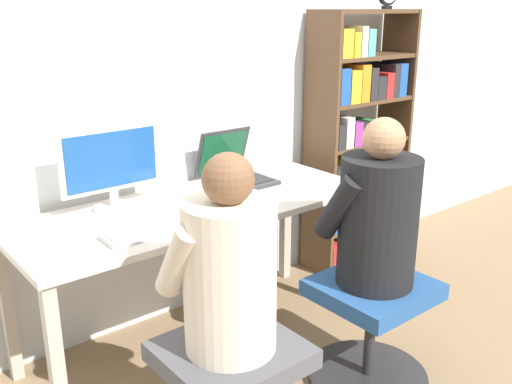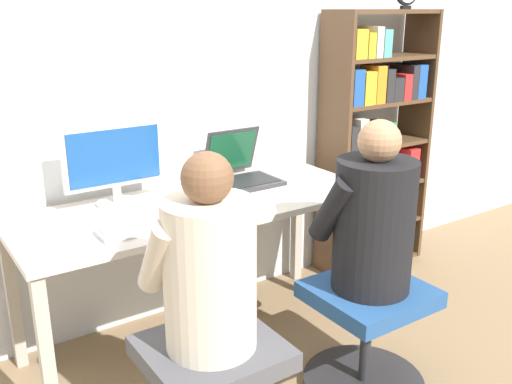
{
  "view_description": "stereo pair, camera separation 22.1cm",
  "coord_description": "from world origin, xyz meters",
  "px_view_note": "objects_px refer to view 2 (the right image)",
  "views": [
    {
      "loc": [
        -1.36,
        -1.78,
        1.6
      ],
      "look_at": [
        0.19,
        0.13,
        0.8
      ],
      "focal_mm": 40.0,
      "sensor_mm": 36.0,
      "label": 1
    },
    {
      "loc": [
        -1.18,
        -1.91,
        1.6
      ],
      "look_at": [
        0.19,
        0.13,
        0.8
      ],
      "focal_mm": 40.0,
      "sensor_mm": 36.0,
      "label": 2
    }
  ],
  "objects_px": {
    "keyboard": "(144,227)",
    "person_at_laptop": "(373,218)",
    "desktop_monitor": "(115,164)",
    "laptop": "(242,171)",
    "person_at_monitor": "(209,266)",
    "office_chair_right": "(366,333)",
    "bookshelf": "(373,157)"
  },
  "relations": [
    {
      "from": "person_at_laptop",
      "to": "bookshelf",
      "type": "xyz_separation_m",
      "value": [
        0.91,
        0.91,
        -0.07
      ]
    },
    {
      "from": "laptop",
      "to": "person_at_laptop",
      "type": "distance_m",
      "value": 0.89
    },
    {
      "from": "person_at_laptop",
      "to": "desktop_monitor",
      "type": "bearing_deg",
      "value": 129.11
    },
    {
      "from": "desktop_monitor",
      "to": "person_at_monitor",
      "type": "distance_m",
      "value": 0.92
    },
    {
      "from": "laptop",
      "to": "bookshelf",
      "type": "height_order",
      "value": "bookshelf"
    },
    {
      "from": "person_at_monitor",
      "to": "desktop_monitor",
      "type": "bearing_deg",
      "value": 88.23
    },
    {
      "from": "keyboard",
      "to": "person_at_laptop",
      "type": "xyz_separation_m",
      "value": [
        0.76,
        -0.54,
        0.05
      ]
    },
    {
      "from": "laptop",
      "to": "keyboard",
      "type": "xyz_separation_m",
      "value": [
        -0.7,
        -0.35,
        -0.04
      ]
    },
    {
      "from": "keyboard",
      "to": "office_chair_right",
      "type": "relative_size",
      "value": 0.72
    },
    {
      "from": "desktop_monitor",
      "to": "person_at_monitor",
      "type": "height_order",
      "value": "person_at_monitor"
    },
    {
      "from": "desktop_monitor",
      "to": "person_at_laptop",
      "type": "height_order",
      "value": "person_at_laptop"
    },
    {
      "from": "keyboard",
      "to": "bookshelf",
      "type": "xyz_separation_m",
      "value": [
        1.67,
        0.36,
        -0.02
      ]
    },
    {
      "from": "desktop_monitor",
      "to": "person_at_laptop",
      "type": "distance_m",
      "value": 1.17
    },
    {
      "from": "office_chair_right",
      "to": "person_at_monitor",
      "type": "xyz_separation_m",
      "value": [
        -0.76,
        0.0,
        0.52
      ]
    },
    {
      "from": "office_chair_right",
      "to": "bookshelf",
      "type": "height_order",
      "value": "bookshelf"
    },
    {
      "from": "desktop_monitor",
      "to": "person_at_monitor",
      "type": "xyz_separation_m",
      "value": [
        -0.03,
        -0.91,
        -0.14
      ]
    },
    {
      "from": "laptop",
      "to": "bookshelf",
      "type": "distance_m",
      "value": 0.97
    },
    {
      "from": "desktop_monitor",
      "to": "office_chair_right",
      "type": "distance_m",
      "value": 1.34
    },
    {
      "from": "desktop_monitor",
      "to": "laptop",
      "type": "bearing_deg",
      "value": -1.03
    },
    {
      "from": "laptop",
      "to": "person_at_laptop",
      "type": "height_order",
      "value": "person_at_laptop"
    },
    {
      "from": "keyboard",
      "to": "person_at_laptop",
      "type": "bearing_deg",
      "value": -35.67
    },
    {
      "from": "desktop_monitor",
      "to": "laptop",
      "type": "distance_m",
      "value": 0.69
    },
    {
      "from": "bookshelf",
      "to": "person_at_monitor",
      "type": "bearing_deg",
      "value": -151.43
    },
    {
      "from": "desktop_monitor",
      "to": "bookshelf",
      "type": "bearing_deg",
      "value": 0.16
    },
    {
      "from": "keyboard",
      "to": "office_chair_right",
      "type": "bearing_deg",
      "value": -35.96
    },
    {
      "from": "office_chair_right",
      "to": "keyboard",
      "type": "bearing_deg",
      "value": 144.04
    },
    {
      "from": "office_chair_right",
      "to": "bookshelf",
      "type": "xyz_separation_m",
      "value": [
        0.91,
        0.91,
        0.46
      ]
    },
    {
      "from": "keyboard",
      "to": "bookshelf",
      "type": "relative_size",
      "value": 0.24
    },
    {
      "from": "laptop",
      "to": "person_at_monitor",
      "type": "bearing_deg",
      "value": -128.22
    },
    {
      "from": "desktop_monitor",
      "to": "person_at_laptop",
      "type": "bearing_deg",
      "value": -50.89
    },
    {
      "from": "keyboard",
      "to": "office_chair_right",
      "type": "distance_m",
      "value": 1.05
    },
    {
      "from": "office_chair_right",
      "to": "bookshelf",
      "type": "distance_m",
      "value": 1.37
    }
  ]
}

